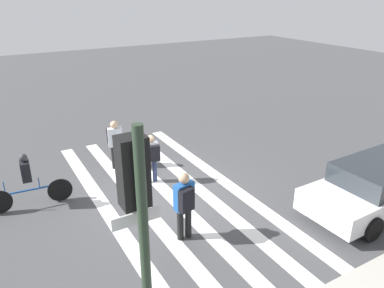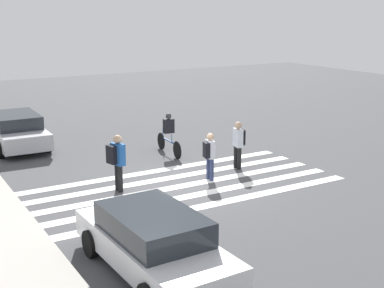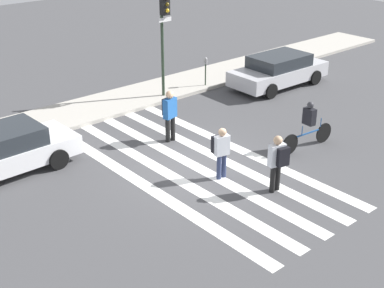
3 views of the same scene
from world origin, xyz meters
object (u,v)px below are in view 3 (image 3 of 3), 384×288
Objects in this scene: traffic_light at (164,23)px; car_parked_dark_suv at (279,70)px; pedestrian_adult_yellow_jacket at (169,112)px; pedestrian_adult_tall_backpack at (221,149)px; cyclist_far_lane at (309,124)px; pedestrian_adult_blue_shirt at (278,160)px; parking_meter at (206,65)px.

car_parked_dark_suv is at bearing -21.63° from traffic_light.
pedestrian_adult_tall_backpack is (-0.53, -3.06, -0.12)m from pedestrian_adult_yellow_jacket.
cyclist_far_lane is at bearing -173.27° from pedestrian_adult_tall_backpack.
traffic_light is 5.70m from car_parked_dark_suv.
pedestrian_adult_blue_shirt is at bearing 78.75° from pedestrian_adult_yellow_jacket.
traffic_light is 7.17m from cyclist_far_lane.
pedestrian_adult_tall_backpack is 1.74m from pedestrian_adult_blue_shirt.
cyclist_far_lane is (3.57, -0.39, -0.07)m from pedestrian_adult_tall_backpack.
cyclist_far_lane is at bearing -102.90° from parking_meter.
parking_meter is 0.60× the size of cyclist_far_lane.
pedestrian_adult_tall_backpack is (-2.94, -6.37, -2.22)m from traffic_light.
traffic_light reaches higher than pedestrian_adult_blue_shirt.
pedestrian_adult_tall_backpack is at bearing 124.09° from pedestrian_adult_blue_shirt.
traffic_light reaches higher than pedestrian_adult_tall_backpack.
traffic_light is at bearing 179.06° from parking_meter.
parking_meter is at bearing 82.14° from cyclist_far_lane.
pedestrian_adult_tall_backpack is at bearing 67.73° from pedestrian_adult_yellow_jacket.
pedestrian_adult_yellow_jacket is at bearing -167.55° from car_parked_dark_suv.
traffic_light is at bearing 159.73° from car_parked_dark_suv.
pedestrian_adult_yellow_jacket is 0.39× the size of car_parked_dark_suv.
cyclist_far_lane is at bearing 35.57° from pedestrian_adult_blue_shirt.
pedestrian_adult_yellow_jacket reaches higher than pedestrian_adult_tall_backpack.
pedestrian_adult_blue_shirt is 9.36m from car_parked_dark_suv.
car_parked_dark_suv reaches higher than parking_meter.
pedestrian_adult_yellow_jacket is (-2.41, -3.31, -2.10)m from traffic_light.
pedestrian_adult_yellow_jacket is 4.68m from pedestrian_adult_blue_shirt.
traffic_light is 8.59m from pedestrian_adult_blue_shirt.
parking_meter is at bearing 145.87° from car_parked_dark_suv.
pedestrian_adult_blue_shirt reaches higher than car_parked_dark_suv.
car_parked_dark_suv is (7.20, 1.41, -0.33)m from pedestrian_adult_yellow_jacket.
pedestrian_adult_blue_shirt is (-2.31, -7.99, -2.16)m from traffic_light.
traffic_light is 1.97× the size of cyclist_far_lane.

